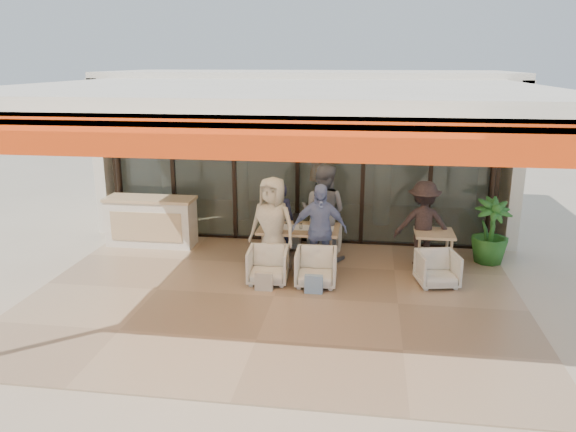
% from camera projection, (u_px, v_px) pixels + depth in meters
% --- Properties ---
extents(ground, '(70.00, 70.00, 0.00)m').
position_uv_depth(ground, '(274.00, 298.00, 9.21)').
color(ground, '#C6B293').
rests_on(ground, ground).
extents(terrace_floor, '(8.00, 6.00, 0.01)m').
position_uv_depth(terrace_floor, '(274.00, 297.00, 9.21)').
color(terrace_floor, tan).
rests_on(terrace_floor, ground).
extents(terrace_structure, '(8.00, 6.00, 3.40)m').
position_uv_depth(terrace_structure, '(270.00, 97.00, 8.09)').
color(terrace_structure, silver).
rests_on(terrace_structure, ground).
extents(glass_storefront, '(8.08, 0.10, 3.20)m').
position_uv_depth(glass_storefront, '(298.00, 168.00, 11.64)').
color(glass_storefront, '#9EADA3').
rests_on(glass_storefront, ground).
extents(interior_block, '(9.05, 3.62, 3.52)m').
position_uv_depth(interior_block, '(310.00, 125.00, 13.68)').
color(interior_block, silver).
rests_on(interior_block, ground).
extents(host_counter, '(1.85, 0.65, 1.04)m').
position_uv_depth(host_counter, '(151.00, 221.00, 11.66)').
color(host_counter, silver).
rests_on(host_counter, ground).
extents(dining_table, '(1.50, 0.90, 0.93)m').
position_uv_depth(dining_table, '(298.00, 230.00, 10.51)').
color(dining_table, '#D4B581').
rests_on(dining_table, ground).
extents(chair_far_left, '(0.75, 0.72, 0.65)m').
position_uv_depth(chair_far_left, '(284.00, 233.00, 11.56)').
color(chair_far_left, silver).
rests_on(chair_far_left, ground).
extents(chair_far_right, '(0.67, 0.63, 0.68)m').
position_uv_depth(chair_far_right, '(325.00, 234.00, 11.44)').
color(chair_far_right, silver).
rests_on(chair_far_right, ground).
extents(chair_near_left, '(0.72, 0.68, 0.70)m').
position_uv_depth(chair_near_left, '(268.00, 264.00, 9.74)').
color(chair_near_left, silver).
rests_on(chair_near_left, ground).
extents(chair_near_right, '(0.71, 0.67, 0.71)m').
position_uv_depth(chair_near_right, '(316.00, 266.00, 9.62)').
color(chair_near_right, silver).
rests_on(chair_near_right, ground).
extents(diner_navy, '(0.55, 0.36, 1.49)m').
position_uv_depth(diner_navy, '(280.00, 220.00, 10.97)').
color(diner_navy, '#1B1C3C').
rests_on(diner_navy, ground).
extents(diner_grey, '(1.07, 0.94, 1.88)m').
position_uv_depth(diner_grey, '(323.00, 212.00, 10.80)').
color(diner_grey, slate).
rests_on(diner_grey, ground).
extents(diner_cream, '(1.00, 0.80, 1.79)m').
position_uv_depth(diner_cream, '(273.00, 226.00, 10.07)').
color(diner_cream, beige).
rests_on(diner_cream, ground).
extents(diner_periwinkle, '(1.05, 0.58, 1.69)m').
position_uv_depth(diner_periwinkle, '(319.00, 230.00, 9.97)').
color(diner_periwinkle, '#6D82B6').
rests_on(diner_periwinkle, ground).
extents(tote_bag_cream, '(0.30, 0.10, 0.34)m').
position_uv_depth(tote_bag_cream, '(264.00, 282.00, 9.41)').
color(tote_bag_cream, silver).
rests_on(tote_bag_cream, ground).
extents(tote_bag_blue, '(0.30, 0.10, 0.34)m').
position_uv_depth(tote_bag_blue, '(314.00, 285.00, 9.29)').
color(tote_bag_blue, '#99BFD8').
rests_on(tote_bag_blue, ground).
extents(side_table, '(0.70, 0.70, 0.74)m').
position_uv_depth(side_table, '(434.00, 238.00, 10.24)').
color(side_table, '#D4B581').
rests_on(side_table, ground).
extents(side_chair, '(0.76, 0.73, 0.67)m').
position_uv_depth(side_chair, '(437.00, 267.00, 9.60)').
color(side_chair, silver).
rests_on(side_chair, ground).
extents(standing_woman, '(1.07, 0.63, 1.64)m').
position_uv_depth(standing_woman, '(423.00, 224.00, 10.44)').
color(standing_woman, black).
rests_on(standing_woman, ground).
extents(potted_palm, '(0.87, 0.87, 1.27)m').
position_uv_depth(potted_palm, '(490.00, 232.00, 10.61)').
color(potted_palm, '#1E5919').
rests_on(potted_palm, ground).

